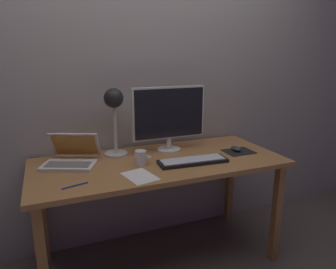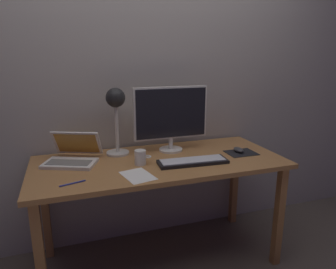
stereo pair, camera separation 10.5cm
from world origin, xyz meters
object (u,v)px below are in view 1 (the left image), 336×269
at_px(coffee_mug, 141,158).
at_px(pen, 75,186).
at_px(monitor, 169,115).
at_px(desk_lamp, 114,108).
at_px(keyboard_main, 193,161).
at_px(mouse, 236,149).
at_px(laptop, 72,155).

distance_m(coffee_mug, pen, 0.45).
distance_m(monitor, desk_lamp, 0.38).
bearing_deg(keyboard_main, mouse, 14.32).
relative_size(monitor, pen, 3.73).
bearing_deg(pen, coffee_mug, 23.13).
relative_size(laptop, pen, 2.84).
xyz_separation_m(monitor, desk_lamp, (-0.37, 0.05, 0.07)).
bearing_deg(keyboard_main, coffee_mug, 165.05).
height_order(laptop, desk_lamp, desk_lamp).
relative_size(keyboard_main, pen, 3.20).
height_order(mouse, coffee_mug, coffee_mug).
bearing_deg(laptop, mouse, -9.12).
relative_size(coffee_mug, pen, 0.76).
xyz_separation_m(keyboard_main, coffee_mug, (-0.31, 0.08, 0.03)).
relative_size(desk_lamp, mouse, 4.71).
bearing_deg(desk_lamp, mouse, -16.49).
bearing_deg(keyboard_main, desk_lamp, 141.00).
bearing_deg(pen, mouse, 9.71).
height_order(keyboard_main, desk_lamp, desk_lamp).
xyz_separation_m(laptop, pen, (-0.02, -0.37, -0.05)).
relative_size(desk_lamp, coffee_mug, 4.27).
bearing_deg(monitor, coffee_mug, -142.79).
xyz_separation_m(monitor, pen, (-0.68, -0.38, -0.25)).
height_order(monitor, mouse, monitor).
height_order(monitor, keyboard_main, monitor).
bearing_deg(monitor, mouse, -23.65).
distance_m(desk_lamp, mouse, 0.89).
relative_size(keyboard_main, desk_lamp, 0.99).
bearing_deg(keyboard_main, laptop, 158.79).
height_order(mouse, pen, mouse).
bearing_deg(laptop, coffee_mug, -25.90).
height_order(keyboard_main, mouse, mouse).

